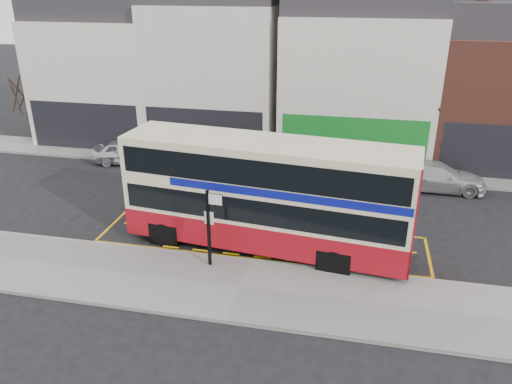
% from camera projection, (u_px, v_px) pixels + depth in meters
% --- Properties ---
extents(ground, '(120.00, 120.00, 0.00)m').
position_uv_depth(ground, '(253.00, 258.00, 20.28)').
color(ground, black).
rests_on(ground, ground).
extents(pavement, '(40.00, 4.00, 0.15)m').
position_uv_depth(pavement, '(240.00, 288.00, 18.18)').
color(pavement, gray).
rests_on(pavement, ground).
extents(kerb, '(40.00, 0.15, 0.15)m').
position_uv_depth(kerb, '(251.00, 261.00, 19.91)').
color(kerb, gray).
rests_on(kerb, ground).
extents(far_pavement, '(50.00, 3.00, 0.15)m').
position_uv_depth(far_pavement, '(292.00, 165.00, 30.13)').
color(far_pavement, gray).
rests_on(far_pavement, ground).
extents(road_markings, '(14.00, 3.40, 0.01)m').
position_uv_depth(road_markings, '(261.00, 239.00, 21.71)').
color(road_markings, '#E9AB0C').
rests_on(road_markings, ground).
extents(terrace_far_left, '(8.00, 8.01, 10.80)m').
position_uv_depth(terrace_far_left, '(108.00, 67.00, 34.40)').
color(terrace_far_left, silver).
rests_on(terrace_far_left, ground).
extents(terrace_left, '(8.00, 8.01, 11.80)m').
position_uv_depth(terrace_left, '(220.00, 63.00, 32.67)').
color(terrace_left, silver).
rests_on(terrace_left, ground).
extents(terrace_green_shop, '(9.00, 8.01, 11.30)m').
position_uv_depth(terrace_green_shop, '(359.00, 72.00, 31.06)').
color(terrace_green_shop, silver).
rests_on(terrace_green_shop, ground).
extents(double_decker_bus, '(11.90, 3.98, 4.67)m').
position_uv_depth(double_decker_bus, '(267.00, 194.00, 20.13)').
color(double_decker_bus, beige).
rests_on(double_decker_bus, ground).
extents(bus_stop_post, '(0.78, 0.17, 3.15)m').
position_uv_depth(bus_stop_post, '(210.00, 222.00, 18.79)').
color(bus_stop_post, black).
rests_on(bus_stop_post, pavement).
extents(car_silver, '(4.41, 2.29, 1.43)m').
position_uv_depth(car_silver, '(128.00, 152.00, 30.29)').
color(car_silver, silver).
rests_on(car_silver, ground).
extents(car_grey, '(4.16, 1.62, 1.35)m').
position_uv_depth(car_grey, '(266.00, 161.00, 28.96)').
color(car_grey, '#3C3C43').
rests_on(car_grey, ground).
extents(car_white, '(5.11, 2.12, 1.48)m').
position_uv_depth(car_white, '(436.00, 176.00, 26.56)').
color(car_white, '#BDBDBD').
rests_on(car_white, ground).
extents(street_tree_left, '(2.58, 2.58, 5.58)m').
position_uv_depth(street_tree_left, '(23.00, 86.00, 33.42)').
color(street_tree_left, '#332016').
rests_on(street_tree_left, ground).
extents(street_tree_right, '(2.35, 2.35, 5.08)m').
position_uv_depth(street_tree_right, '(440.00, 114.00, 27.96)').
color(street_tree_right, '#332016').
rests_on(street_tree_right, ground).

